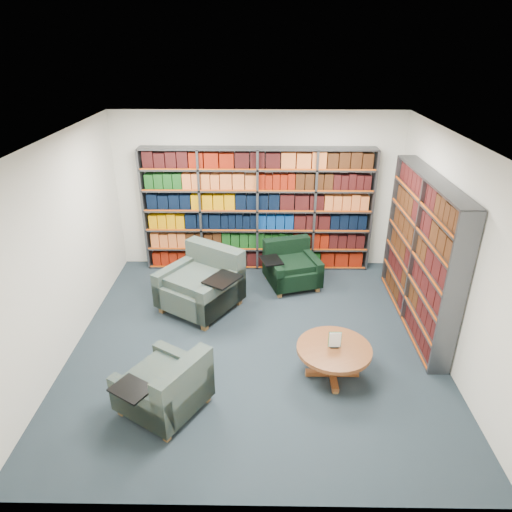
{
  "coord_description": "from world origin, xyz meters",
  "views": [
    {
      "loc": [
        0.08,
        -5.27,
        3.89
      ],
      "look_at": [
        0.0,
        0.6,
        1.05
      ],
      "focal_mm": 32.0,
      "sensor_mm": 36.0,
      "label": 1
    }
  ],
  "objects_px": {
    "chair_green_right": "(290,267)",
    "chair_teal_front": "(168,390)",
    "chair_teal_left": "(204,284)",
    "coffee_table": "(334,353)"
  },
  "relations": [
    {
      "from": "chair_teal_front",
      "to": "chair_green_right",
      "type": "bearing_deg",
      "value": 63.21
    },
    {
      "from": "chair_teal_left",
      "to": "chair_green_right",
      "type": "xyz_separation_m",
      "value": [
        1.39,
        0.76,
        -0.08
      ]
    },
    {
      "from": "coffee_table",
      "to": "chair_green_right",
      "type": "bearing_deg",
      "value": 99.5
    },
    {
      "from": "chair_green_right",
      "to": "chair_teal_front",
      "type": "distance_m",
      "value": 3.41
    },
    {
      "from": "chair_teal_left",
      "to": "chair_teal_front",
      "type": "xyz_separation_m",
      "value": [
        -0.14,
        -2.28,
        -0.07
      ]
    },
    {
      "from": "chair_green_right",
      "to": "chair_teal_front",
      "type": "xyz_separation_m",
      "value": [
        -1.54,
        -3.04,
        0.01
      ]
    },
    {
      "from": "chair_green_right",
      "to": "chair_teal_front",
      "type": "relative_size",
      "value": 0.94
    },
    {
      "from": "chair_teal_left",
      "to": "chair_teal_front",
      "type": "height_order",
      "value": "chair_teal_left"
    },
    {
      "from": "chair_green_right",
      "to": "coffee_table",
      "type": "relative_size",
      "value": 1.16
    },
    {
      "from": "chair_green_right",
      "to": "coffee_table",
      "type": "bearing_deg",
      "value": -80.5
    }
  ]
}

